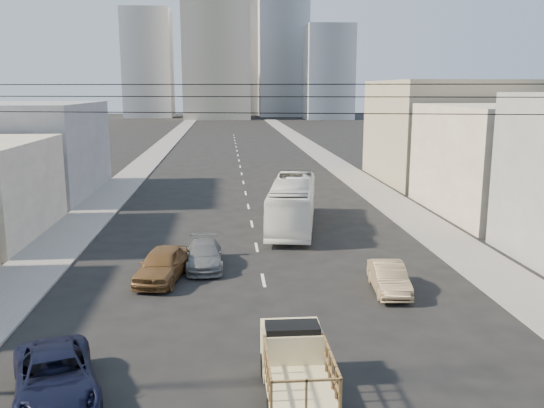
{
  "coord_description": "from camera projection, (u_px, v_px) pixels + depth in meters",
  "views": [
    {
      "loc": [
        -1.76,
        -12.75,
        9.19
      ],
      "look_at": [
        0.55,
        15.51,
        3.5
      ],
      "focal_mm": 38.0,
      "sensor_mm": 36.0,
      "label": 1
    }
  ],
  "objects": [
    {
      "name": "sidewalk_left",
      "position": [
        155.0,
        154.0,
        81.87
      ],
      "size": [
        3.5,
        180.0,
        0.12
      ],
      "primitive_type": "cube",
      "color": "slate",
      "rests_on": "ground"
    },
    {
      "name": "sidewalk_right",
      "position": [
        318.0,
        153.0,
        83.74
      ],
      "size": [
        3.5,
        180.0,
        0.12
      ],
      "primitive_type": "cube",
      "color": "slate",
      "rests_on": "ground"
    },
    {
      "name": "lane_dashes",
      "position": [
        241.0,
        170.0,
        66.2
      ],
      "size": [
        0.15,
        104.0,
        0.01
      ],
      "color": "silver",
      "rests_on": "ground"
    },
    {
      "name": "flatbed_pickup",
      "position": [
        295.0,
        361.0,
        17.45
      ],
      "size": [
        1.95,
        4.41,
        1.9
      ],
      "color": "beige",
      "rests_on": "ground"
    },
    {
      "name": "navy_pickup",
      "position": [
        55.0,
        377.0,
        17.25
      ],
      "size": [
        3.81,
        5.51,
        1.4
      ],
      "primitive_type": "imported",
      "rotation": [
        0.0,
        0.0,
        0.33
      ],
      "color": "black",
      "rests_on": "ground"
    },
    {
      "name": "city_bus",
      "position": [
        292.0,
        203.0,
        38.65
      ],
      "size": [
        4.66,
        11.98,
        3.26
      ],
      "primitive_type": "imported",
      "rotation": [
        0.0,
        0.0,
        -0.17
      ],
      "color": "white",
      "rests_on": "ground"
    },
    {
      "name": "sedan_brown",
      "position": [
        162.0,
        264.0,
        27.97
      ],
      "size": [
        2.73,
        4.96,
        1.6
      ],
      "primitive_type": "imported",
      "rotation": [
        0.0,
        0.0,
        -0.19
      ],
      "color": "brown",
      "rests_on": "ground"
    },
    {
      "name": "sedan_tan",
      "position": [
        389.0,
        278.0,
        26.41
      ],
      "size": [
        1.74,
        4.15,
        1.33
      ],
      "primitive_type": "imported",
      "rotation": [
        0.0,
        0.0,
        -0.08
      ],
      "color": "#947956",
      "rests_on": "ground"
    },
    {
      "name": "sedan_grey",
      "position": [
        204.0,
        255.0,
        30.06
      ],
      "size": [
        2.02,
        4.63,
        1.32
      ],
      "primitive_type": "imported",
      "rotation": [
        0.0,
        0.0,
        0.04
      ],
      "color": "slate",
      "rests_on": "ground"
    },
    {
      "name": "overhead_wires",
      "position": [
        296.0,
        98.0,
        14.11
      ],
      "size": [
        23.01,
        5.02,
        0.72
      ],
      "color": "black",
      "rests_on": "ground"
    },
    {
      "name": "bldg_right_mid",
      "position": [
        513.0,
        160.0,
        42.54
      ],
      "size": [
        11.0,
        14.0,
        8.0
      ],
      "primitive_type": "cube",
      "color": "#AEA38C",
      "rests_on": "ground"
    },
    {
      "name": "bldg_right_far",
      "position": [
        441.0,
        131.0,
        58.02
      ],
      "size": [
        12.0,
        16.0,
        10.0
      ],
      "primitive_type": "cube",
      "color": "tan",
      "rests_on": "ground"
    },
    {
      "name": "bldg_left_far",
      "position": [
        22.0,
        149.0,
        50.18
      ],
      "size": [
        12.0,
        16.0,
        8.0
      ],
      "primitive_type": "cube",
      "color": "gray",
      "rests_on": "ground"
    },
    {
      "name": "high_rise_tower",
      "position": [
        216.0,
        19.0,
        174.31
      ],
      "size": [
        20.0,
        20.0,
        60.0
      ],
      "primitive_type": "cube",
      "color": "tan",
      "rests_on": "ground"
    },
    {
      "name": "midrise_ne",
      "position": [
        283.0,
        56.0,
        192.69
      ],
      "size": [
        16.0,
        16.0,
        40.0
      ],
      "primitive_type": "cube",
      "color": "gray",
      "rests_on": "ground"
    },
    {
      "name": "midrise_nw",
      "position": [
        148.0,
        64.0,
        184.89
      ],
      "size": [
        15.0,
        15.0,
        34.0
      ],
      "primitive_type": "cube",
      "color": "gray",
      "rests_on": "ground"
    },
    {
      "name": "midrise_back",
      "position": [
        245.0,
        52.0,
        206.0
      ],
      "size": [
        18.0,
        18.0,
        44.0
      ],
      "primitive_type": "cube",
      "color": "gray",
      "rests_on": "ground"
    },
    {
      "name": "midrise_east",
      "position": [
        328.0,
        73.0,
        175.28
      ],
      "size": [
        14.0,
        14.0,
        28.0
      ],
      "primitive_type": "cube",
      "color": "gray",
      "rests_on": "ground"
    }
  ]
}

